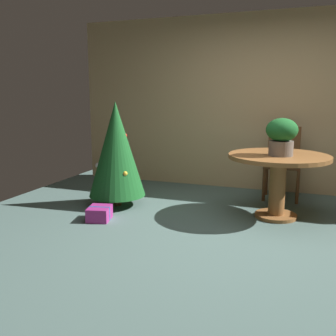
# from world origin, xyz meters

# --- Properties ---
(ground_plane) EXTENTS (6.60, 6.60, 0.00)m
(ground_plane) POSITION_xyz_m (0.00, 0.00, 0.00)
(ground_plane) COLOR #4C6660
(back_wall_panel) EXTENTS (6.00, 0.10, 2.60)m
(back_wall_panel) POSITION_xyz_m (0.00, 2.20, 1.30)
(back_wall_panel) COLOR tan
(back_wall_panel) RESTS_ON ground_plane
(round_dining_table) EXTENTS (1.15, 1.15, 0.75)m
(round_dining_table) POSITION_xyz_m (0.26, 0.86, 0.57)
(round_dining_table) COLOR brown
(round_dining_table) RESTS_ON ground_plane
(flower_vase) EXTENTS (0.35, 0.36, 0.42)m
(flower_vase) POSITION_xyz_m (0.28, 0.80, 0.99)
(flower_vase) COLOR #665B51
(flower_vase) RESTS_ON round_dining_table
(wooden_chair_far) EXTENTS (0.48, 0.39, 1.00)m
(wooden_chair_far) POSITION_xyz_m (0.26, 1.78, 0.56)
(wooden_chair_far) COLOR brown
(wooden_chair_far) RESTS_ON ground_plane
(holiday_tree) EXTENTS (0.73, 0.73, 1.35)m
(holiday_tree) POSITION_xyz_m (-1.73, 0.67, 0.74)
(holiday_tree) COLOR brown
(holiday_tree) RESTS_ON ground_plane
(gift_box_purple) EXTENTS (0.31, 0.34, 0.16)m
(gift_box_purple) POSITION_xyz_m (-1.65, 0.06, 0.08)
(gift_box_purple) COLOR #9E287A
(gift_box_purple) RESTS_ON ground_plane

